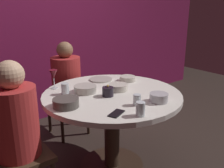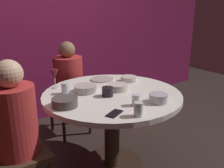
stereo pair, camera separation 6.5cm
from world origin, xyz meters
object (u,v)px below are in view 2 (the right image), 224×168
Objects in this scene: bowl_rice_portion at (118,87)px; cup_by_right_diner at (136,100)px; candle_holder at (108,92)px; bowl_salad_center at (65,102)px; cup_near_candle at (138,109)px; dining_table at (112,111)px; cup_by_left_diner at (65,88)px; seated_diner_left at (14,122)px; bowl_sauce_side at (129,79)px; bowl_small_white at (85,89)px; cell_phone at (114,113)px; seated_diner_back at (68,78)px; wine_glass at (54,74)px; dinner_plate at (102,79)px; bowl_serving_large at (158,98)px.

cup_by_right_diner reaches higher than bowl_rice_portion.
candle_holder reaches higher than bowl_salad_center.
cup_near_candle reaches higher than cup_by_right_diner.
cup_by_left_diner is at bearing 147.71° from dining_table.
bowl_rice_portion is at bearing 6.76° from bowl_salad_center.
candle_holder is (0.76, -0.05, 0.08)m from seated_diner_left.
cup_by_left_diner reaches higher than bowl_sauce_side.
seated_diner_left is 11.83× the size of cup_by_left_diner.
cup_near_candle is (0.04, -0.65, 0.02)m from bowl_small_white.
bowl_salad_center is at bearing -170.85° from cell_phone.
seated_diner_back reaches higher than wine_glass.
cell_phone is 0.17m from cup_near_candle.
dining_table is at bearing 121.94° from cell_phone.
bowl_sauce_side is at bearing -2.08° from cup_by_left_diner.
seated_diner_back is 6.34× the size of bowl_rice_portion.
dining_table is 6.94× the size of bowl_rice_portion.
cup_near_candle is at bearing -97.36° from candle_holder.
dining_table is 6.16× the size of bowl_small_white.
dinner_plate is 2.39× the size of cup_by_left_diner.
cup_near_candle reaches higher than bowl_salad_center.
bowl_small_white is 0.52m from cup_by_right_diner.
bowl_small_white reaches higher than cell_phone.
dinner_plate is at bearing 135.96° from bowl_sauce_side.
seated_diner_left is at bearing -178.55° from bowl_rice_portion.
wine_glass is 0.81m from cell_phone.
cup_by_right_diner reaches higher than bowl_serving_large.
seated_diner_back is 11.04× the size of candle_holder.
candle_holder is 1.17× the size of cup_by_right_diner.
cup_by_left_diner is (-0.43, 0.19, 0.02)m from bowl_rice_portion.
wine_glass is at bearing 137.42° from bowl_rice_portion.
bowl_salad_center is 2.02× the size of cup_by_left_diner.
bowl_salad_center is at bearing -173.24° from bowl_rice_portion.
dining_table is 5.20× the size of dinner_plate.
bowl_serving_large reaches higher than dinner_plate.
bowl_sauce_side is at bearing 27.50° from seated_diner_back.
seated_diner_back reaches higher than bowl_rice_portion.
seated_diner_back is 7.91× the size of cell_phone.
bowl_serving_large is (0.16, -1.25, 0.10)m from seated_diner_back.
wine_glass reaches higher than bowl_small_white.
candle_holder is 0.18m from bowl_rice_portion.
cup_by_right_diner is (0.12, 0.16, -0.01)m from cup_near_candle.
cup_near_candle is 1.18× the size of cup_by_right_diner.
candle_holder reaches higher than bowl_sauce_side.
bowl_serving_large is at bearing -79.64° from bowl_rice_portion.
bowl_serving_large reaches higher than cell_phone.
bowl_serving_large is 1.52× the size of cup_by_left_diner.
candle_holder is 0.37m from cell_phone.
dinner_plate is 1.58× the size of bowl_serving_large.
wine_glass is at bearing 40.62° from seated_diner_left.
dinner_plate is at bearing 34.58° from bowl_small_white.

